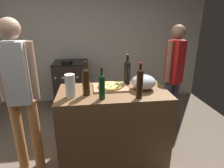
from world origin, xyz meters
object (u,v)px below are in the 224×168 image
at_px(wine_bottle_dark, 102,86).
at_px(person_in_red, 174,75).
at_px(paper_towel_roll, 70,86).
at_px(wine_bottle_amber, 86,81).
at_px(wine_bottle_green, 140,82).
at_px(wine_bottle_clear, 127,71).
at_px(stove, 72,85).
at_px(person_in_stripes, 20,89).
at_px(pizza, 110,86).
at_px(mixing_bowl, 144,82).

relative_size(wine_bottle_dark, person_in_red, 0.20).
xyz_separation_m(paper_towel_roll, wine_bottle_amber, (0.16, 0.03, 0.04)).
relative_size(paper_towel_roll, wine_bottle_green, 0.67).
bearing_deg(wine_bottle_clear, stove, 120.20).
bearing_deg(stove, paper_towel_roll, -85.35).
bearing_deg(paper_towel_roll, wine_bottle_amber, 9.75).
relative_size(wine_bottle_clear, stove, 0.39).
bearing_deg(wine_bottle_amber, wine_bottle_green, -15.66).
bearing_deg(person_in_stripes, pizza, 6.62).
height_order(wine_bottle_green, person_in_red, person_in_red).
distance_m(person_in_stripes, person_in_red, 2.05).
distance_m(wine_bottle_clear, person_in_stripes, 1.24).
distance_m(stove, person_in_stripes, 1.77).
distance_m(pizza, wine_bottle_dark, 0.35).
bearing_deg(wine_bottle_clear, pizza, -149.83).
height_order(mixing_bowl, wine_bottle_amber, wine_bottle_amber).
bearing_deg(pizza, person_in_red, 23.60).
height_order(stove, person_in_red, person_in_red).
xyz_separation_m(mixing_bowl, paper_towel_roll, (-0.82, -0.13, 0.04)).
distance_m(wine_bottle_amber, stove, 1.84).
xyz_separation_m(wine_bottle_green, stove, (-0.84, 1.86, -0.64)).
bearing_deg(wine_bottle_clear, person_in_stripes, -168.46).
distance_m(wine_bottle_dark, person_in_stripes, 0.88).
bearing_deg(person_in_red, wine_bottle_amber, -154.35).
bearing_deg(pizza, wine_bottle_clear, 30.17).
height_order(wine_bottle_clear, person_in_stripes, person_in_stripes).
relative_size(mixing_bowl, wine_bottle_green, 0.76).
distance_m(wine_bottle_green, person_in_stripes, 1.26).
bearing_deg(pizza, wine_bottle_green, -51.66).
bearing_deg(mixing_bowl, wine_bottle_clear, 125.32).
xyz_separation_m(mixing_bowl, person_in_red, (0.61, 0.51, -0.08)).
distance_m(wine_bottle_dark, wine_bottle_amber, 0.20).
height_order(wine_bottle_dark, person_in_red, person_in_red).
bearing_deg(wine_bottle_green, wine_bottle_dark, 175.95).
relative_size(mixing_bowl, person_in_stripes, 0.16).
relative_size(mixing_bowl, paper_towel_roll, 1.14).
relative_size(wine_bottle_amber, stove, 0.38).
relative_size(wine_bottle_green, stove, 0.38).
bearing_deg(person_in_stripes, wine_bottle_amber, -5.24).
bearing_deg(pizza, mixing_bowl, -11.90).
distance_m(wine_bottle_clear, wine_bottle_amber, 0.60).
bearing_deg(mixing_bowl, pizza, 168.10).
distance_m(wine_bottle_clear, person_in_red, 0.84).
xyz_separation_m(wine_bottle_green, person_in_red, (0.73, 0.76, -0.17)).
bearing_deg(wine_bottle_dark, pizza, 67.93).
bearing_deg(stove, mixing_bowl, -59.09).
xyz_separation_m(wine_bottle_green, wine_bottle_dark, (-0.38, 0.03, -0.03)).
relative_size(wine_bottle_dark, stove, 0.34).
height_order(wine_bottle_green, stove, wine_bottle_green).
bearing_deg(wine_bottle_amber, paper_towel_roll, -170.25).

